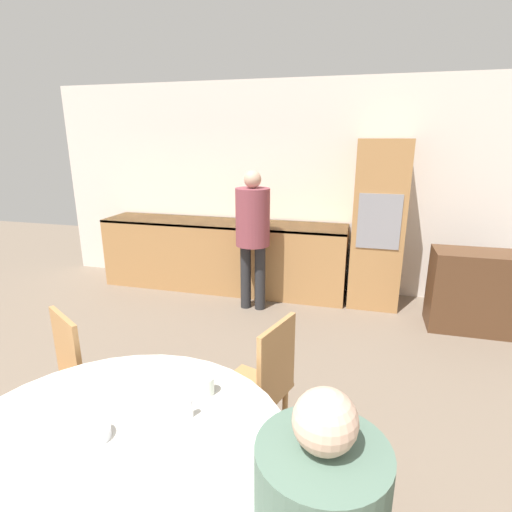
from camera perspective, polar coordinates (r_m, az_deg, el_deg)
name	(u,v)px	position (r m, az deg, el deg)	size (l,w,h in m)	color
wall_back	(309,189)	(5.13, 7.65, 9.47)	(6.95, 0.05, 2.60)	silver
kitchen_counter	(223,254)	(5.21, -4.77, 0.23)	(3.15, 0.60, 0.89)	#AD7A47
oven_unit	(378,225)	(4.81, 16.98, 4.28)	(0.57, 0.59, 1.91)	#AD7A47
sideboard	(480,292)	(4.66, 29.33, -4.47)	(0.96, 0.45, 0.83)	#51331E
dining_table	(114,489)	(1.96, -19.67, -28.83)	(1.46, 1.46, 0.74)	#51331E
chair_far_left	(56,383)	(2.76, -26.72, -15.92)	(0.55, 0.55, 0.93)	#AD7A47
chair_far_right	(263,383)	(2.49, 1.01, -17.72)	(0.50, 0.50, 0.93)	#AD7A47
person_standing	(253,227)	(4.43, -0.47, 4.20)	(0.38, 0.38, 1.58)	#262628
cup	(206,385)	(2.02, -7.13, -17.87)	(0.08, 0.08, 0.09)	silver
bowl_near	(92,433)	(1.90, -22.33, -22.39)	(0.15, 0.15, 0.04)	silver
salt_shaker	(190,408)	(1.89, -9.48, -20.62)	(0.03, 0.03, 0.09)	white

